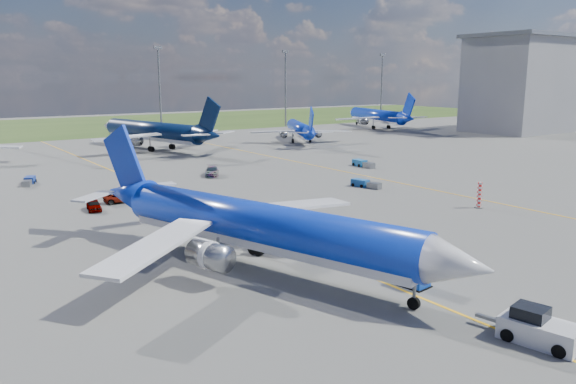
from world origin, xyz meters
TOP-DOWN VIEW (x-y plane):
  - ground at (0.00, 0.00)m, footprint 400.00×400.00m
  - grass_strip at (0.00, 150.00)m, footprint 400.00×80.00m
  - taxiway_lines at (0.17, 27.70)m, footprint 60.25×160.00m
  - floodlight_masts at (10.00, 110.00)m, footprint 202.20×0.50m
  - terminal_building at (120.00, 60.00)m, footprint 42.00×22.00m
  - warning_post at (26.00, 8.00)m, footprint 0.50×0.50m
  - bg_jet_n at (16.06, 80.73)m, footprint 40.38×47.87m
  - bg_jet_ne at (49.57, 74.78)m, footprint 37.04×40.44m
  - bg_jet_ene at (89.23, 90.35)m, footprint 40.28×46.88m
  - main_airliner at (-5.69, 4.68)m, footprint 39.62×45.66m
  - pushback_tug at (0.41, -14.80)m, footprint 2.97×6.00m
  - uld_container at (1.26, -4.84)m, footprint 1.70×2.01m
  - service_car_a at (-10.58, 32.11)m, footprint 2.08×3.81m
  - service_car_b at (-6.54, 34.40)m, footprint 4.56×2.46m
  - service_car_c at (10.92, 44.81)m, footprint 4.07×5.20m
  - baggage_tug_w at (23.79, 24.68)m, footprint 2.08×4.56m
  - baggage_tug_c at (-13.33, 53.45)m, footprint 2.59×4.40m
  - baggage_tug_e at (35.80, 38.21)m, footprint 1.76×4.93m

SIDE VIEW (x-z plane):
  - ground at x=0.00m, z-range 0.00..0.00m
  - bg_jet_n at x=16.06m, z-range -5.48..5.48m
  - bg_jet_ne at x=49.57m, z-range -4.28..4.28m
  - bg_jet_ene at x=89.23m, z-range -5.25..5.25m
  - main_airliner at x=-5.69m, z-range -5.06..5.06m
  - grass_strip at x=0.00m, z-range 0.00..0.01m
  - taxiway_lines at x=0.17m, z-range 0.00..0.02m
  - baggage_tug_c at x=-13.33m, z-range -0.03..0.93m
  - baggage_tug_w at x=23.79m, z-range -0.03..0.96m
  - baggage_tug_e at x=35.80m, z-range -0.03..1.05m
  - service_car_b at x=-6.54m, z-range 0.00..1.22m
  - service_car_a at x=-10.58m, z-range 0.00..1.23m
  - service_car_c at x=10.92m, z-range 0.00..1.41m
  - uld_container at x=1.26m, z-range 0.00..1.47m
  - pushback_tug at x=0.41m, z-range -0.19..1.80m
  - warning_post at x=26.00m, z-range 0.00..3.00m
  - floodlight_masts at x=10.00m, z-range 1.21..23.91m
  - terminal_building at x=120.00m, z-range 0.07..26.07m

